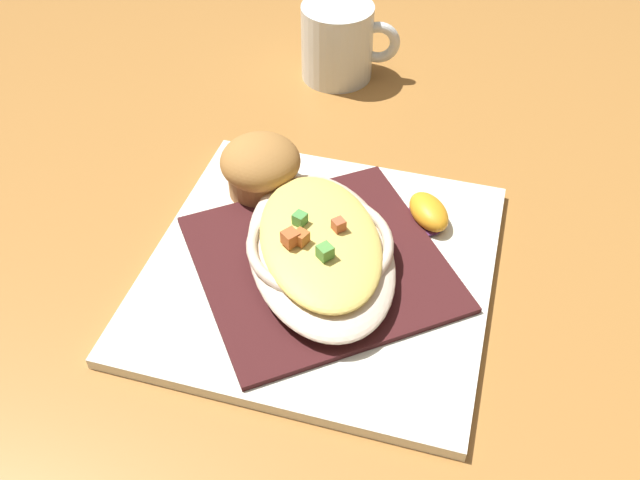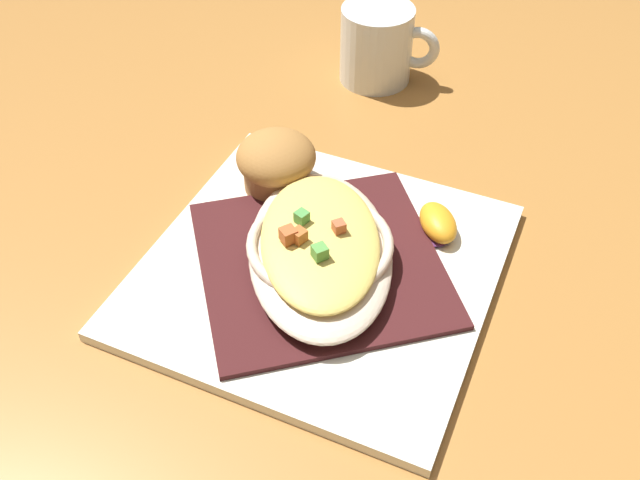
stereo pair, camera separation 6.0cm
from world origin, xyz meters
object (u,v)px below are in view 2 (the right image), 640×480
gratin_dish (320,246)px  square_plate (320,269)px  orange_garnish (437,224)px  muffin (276,162)px  coffee_mug (378,49)px

gratin_dish → square_plate: bearing=-10.2°
orange_garnish → muffin: bearing=104.2°
gratin_dish → coffee_mug: coffee_mug is taller
gratin_dish → coffee_mug: size_ratio=2.10×
square_plate → gratin_dish: gratin_dish is taller
gratin_dish → muffin: muffin is taller
gratin_dish → orange_garnish: gratin_dish is taller
gratin_dish → muffin: 0.11m
gratin_dish → muffin: (0.06, 0.10, 0.01)m
coffee_mug → square_plate: bearing=-154.0°
square_plate → gratin_dish: bearing=169.8°
coffee_mug → muffin: bearing=-169.1°
muffin → orange_garnish: muffin is taller
orange_garnish → square_plate: bearing=149.3°
orange_garnish → coffee_mug: size_ratio=0.54×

